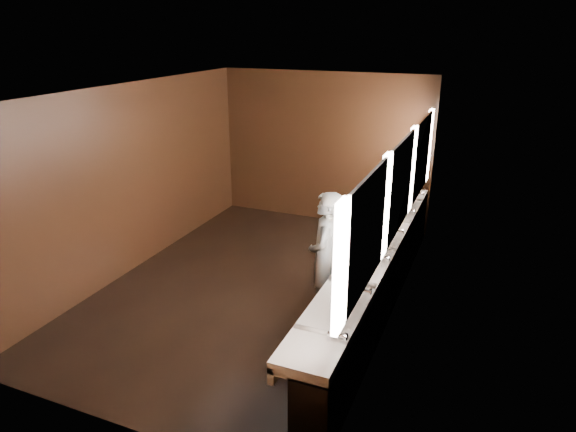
# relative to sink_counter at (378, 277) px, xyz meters

# --- Properties ---
(floor) EXTENTS (6.00, 6.00, 0.00)m
(floor) POSITION_rel_sink_counter_xyz_m (-1.79, -0.00, -0.50)
(floor) COLOR black
(floor) RESTS_ON ground
(ceiling) EXTENTS (4.00, 6.00, 0.02)m
(ceiling) POSITION_rel_sink_counter_xyz_m (-1.79, -0.00, 2.30)
(ceiling) COLOR #2D2D2B
(ceiling) RESTS_ON wall_back
(wall_back) EXTENTS (4.00, 0.02, 2.80)m
(wall_back) POSITION_rel_sink_counter_xyz_m (-1.79, 3.00, 0.90)
(wall_back) COLOR black
(wall_back) RESTS_ON floor
(wall_front) EXTENTS (4.00, 0.02, 2.80)m
(wall_front) POSITION_rel_sink_counter_xyz_m (-1.79, -3.00, 0.90)
(wall_front) COLOR black
(wall_front) RESTS_ON floor
(wall_left) EXTENTS (0.02, 6.00, 2.80)m
(wall_left) POSITION_rel_sink_counter_xyz_m (-3.79, -0.00, 0.90)
(wall_left) COLOR black
(wall_left) RESTS_ON floor
(wall_right) EXTENTS (0.02, 6.00, 2.80)m
(wall_right) POSITION_rel_sink_counter_xyz_m (0.21, -0.00, 0.90)
(wall_right) COLOR black
(wall_right) RESTS_ON floor
(sink_counter) EXTENTS (0.55, 5.40, 1.01)m
(sink_counter) POSITION_rel_sink_counter_xyz_m (0.00, 0.00, 0.00)
(sink_counter) COLOR black
(sink_counter) RESTS_ON floor
(mirror_band) EXTENTS (0.06, 5.03, 1.15)m
(mirror_band) POSITION_rel_sink_counter_xyz_m (0.19, -0.00, 1.25)
(mirror_band) COLOR white
(mirror_band) RESTS_ON wall_right
(person) EXTENTS (0.50, 0.67, 1.69)m
(person) POSITION_rel_sink_counter_xyz_m (-0.61, -0.38, 0.35)
(person) COLOR #8DB2D2
(person) RESTS_ON floor
(trash_bin) EXTENTS (0.38, 0.38, 0.50)m
(trash_bin) POSITION_rel_sink_counter_xyz_m (-0.22, -1.43, -0.25)
(trash_bin) COLOR black
(trash_bin) RESTS_ON floor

